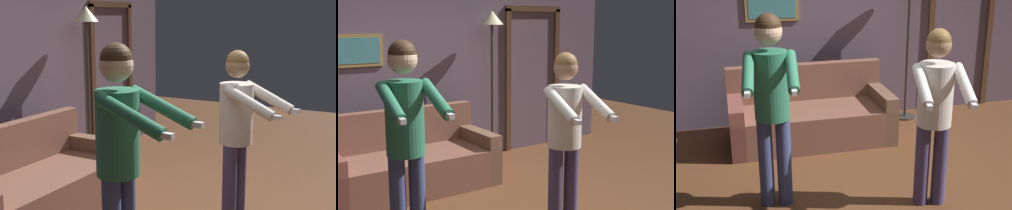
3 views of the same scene
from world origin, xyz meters
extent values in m
plane|color=brown|center=(0.00, 0.00, 0.00)|extent=(12.00, 12.00, 0.00)
cube|color=#5D4B5A|center=(0.00, 2.23, 1.30)|extent=(6.40, 0.06, 2.60)
cube|color=olive|center=(-0.66, 2.19, 1.53)|extent=(0.66, 0.02, 0.38)
cube|color=teal|center=(-0.66, 2.17, 1.53)|extent=(0.58, 0.01, 0.30)
cube|color=#4C331E|center=(1.49, 2.18, 1.02)|extent=(0.08, 0.04, 2.04)
cube|color=#4C331E|center=(2.39, 2.18, 1.02)|extent=(0.08, 0.04, 2.04)
cube|color=brown|center=(-0.34, 1.47, 0.21)|extent=(1.91, 0.87, 0.42)
cube|color=brown|center=(-0.34, 1.82, 0.65)|extent=(1.90, 0.16, 0.45)
cube|color=brown|center=(-1.21, 1.47, 0.29)|extent=(0.17, 0.85, 0.58)
cube|color=brown|center=(0.53, 1.46, 0.29)|extent=(0.17, 0.85, 0.58)
cylinder|color=#332D28|center=(1.05, 1.92, 0.01)|extent=(0.28, 0.28, 0.02)
cylinder|color=#332D28|center=(1.05, 1.92, 0.92)|extent=(0.04, 0.04, 1.80)
cylinder|color=navy|center=(-1.01, 0.14, 0.41)|extent=(0.13, 0.13, 0.83)
cylinder|color=navy|center=(-0.85, 0.13, 0.41)|extent=(0.13, 0.13, 0.83)
cylinder|color=#286B4C|center=(-0.93, 0.14, 1.12)|extent=(0.30, 0.30, 0.59)
sphere|color=#D8AD8E|center=(-0.93, 0.14, 1.58)|extent=(0.23, 0.23, 0.23)
sphere|color=#382314|center=(-0.93, 0.14, 1.62)|extent=(0.22, 0.22, 0.22)
cylinder|color=#286B4C|center=(-1.13, -0.09, 1.30)|extent=(0.15, 0.53, 0.25)
cube|color=white|center=(-1.16, -0.33, 1.22)|extent=(0.06, 0.15, 0.04)
cylinder|color=#286B4C|center=(-0.79, -0.13, 1.30)|extent=(0.15, 0.53, 0.25)
cube|color=white|center=(-0.82, -0.37, 1.22)|extent=(0.06, 0.15, 0.04)
cylinder|color=#443A66|center=(0.33, -0.20, 0.38)|extent=(0.13, 0.13, 0.77)
cylinder|color=#443A66|center=(0.49, -0.23, 0.38)|extent=(0.13, 0.13, 0.77)
cylinder|color=silver|center=(0.41, -0.22, 1.04)|extent=(0.30, 0.30, 0.54)
sphere|color=#9E7556|center=(0.41, -0.22, 1.47)|extent=(0.21, 0.21, 0.21)
sphere|color=brown|center=(0.41, -0.22, 1.50)|extent=(0.20, 0.20, 0.20)
cylinder|color=silver|center=(0.20, -0.40, 1.19)|extent=(0.19, 0.49, 0.26)
cube|color=white|center=(0.15, -0.62, 1.10)|extent=(0.07, 0.16, 0.04)
cylinder|color=silver|center=(0.53, -0.47, 1.19)|extent=(0.19, 0.49, 0.26)
cube|color=white|center=(0.49, -0.69, 1.10)|extent=(0.07, 0.16, 0.04)
camera|label=1|loc=(-3.46, -1.61, 1.91)|focal=50.00mm
camera|label=2|loc=(-2.32, -3.23, 1.87)|focal=50.00mm
camera|label=3|loc=(-1.33, -3.66, 2.24)|focal=50.00mm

